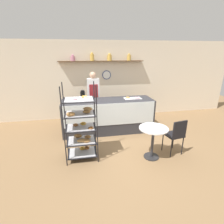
% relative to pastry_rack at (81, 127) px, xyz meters
% --- Properties ---
extents(ground_plane, '(14.00, 14.00, 0.00)m').
position_rel_pastry_rack_xyz_m(ground_plane, '(0.81, 0.30, -0.76)').
color(ground_plane, olive).
extents(back_wall, '(10.00, 0.30, 2.70)m').
position_rel_pastry_rack_xyz_m(back_wall, '(0.81, 2.68, 0.60)').
color(back_wall, beige).
rests_on(back_wall, ground_plane).
extents(display_counter, '(2.68, 0.78, 0.99)m').
position_rel_pastry_rack_xyz_m(display_counter, '(0.81, 1.30, -0.27)').
color(display_counter, '#333338').
rests_on(display_counter, ground_plane).
extents(pastry_rack, '(0.69, 0.53, 1.72)m').
position_rel_pastry_rack_xyz_m(pastry_rack, '(0.00, 0.00, 0.00)').
color(pastry_rack, black).
rests_on(pastry_rack, ground_plane).
extents(person_worker, '(0.37, 0.23, 1.74)m').
position_rel_pastry_rack_xyz_m(person_worker, '(0.44, 1.88, 0.20)').
color(person_worker, '#282833').
rests_on(person_worker, ground_plane).
extents(cafe_table, '(0.64, 0.64, 0.74)m').
position_rel_pastry_rack_xyz_m(cafe_table, '(1.56, -0.29, -0.21)').
color(cafe_table, '#262628').
rests_on(cafe_table, ground_plane).
extents(cafe_chair, '(0.44, 0.44, 0.88)m').
position_rel_pastry_rack_xyz_m(cafe_chair, '(2.14, -0.27, -0.22)').
color(cafe_chair, black).
rests_on(cafe_chair, ground_plane).
extents(coffee_carafe, '(0.13, 0.13, 0.32)m').
position_rel_pastry_rack_xyz_m(coffee_carafe, '(0.09, 1.36, 0.38)').
color(coffee_carafe, black).
rests_on(coffee_carafe, display_counter).
extents(donut_tray_counter, '(0.52, 0.27, 0.05)m').
position_rel_pastry_rack_xyz_m(donut_tray_counter, '(1.62, 1.32, 0.24)').
color(donut_tray_counter, silver).
rests_on(donut_tray_counter, display_counter).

